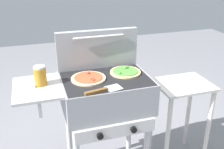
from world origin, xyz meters
The scene contains 7 objects.
grill centered at (-0.01, 0.00, 0.76)m, with size 0.96×0.53×0.90m.
grill_lid_open centered at (0.00, 0.21, 1.05)m, with size 0.63×0.09×0.30m.
pizza_pepperoni centered at (-0.12, 0.01, 0.91)m, with size 0.25×0.25×0.03m.
pizza_veggie centered at (0.17, 0.04, 0.91)m, with size 0.23×0.23×0.04m.
sauce_jar centered at (-0.45, 0.03, 0.97)m, with size 0.08×0.08×0.14m.
spatula centered at (-0.07, -0.20, 0.91)m, with size 0.27×0.11×0.02m.
prep_table centered at (0.66, 0.00, 0.54)m, with size 0.44×0.36×0.76m.
Camera 1 is at (-0.48, -1.69, 1.70)m, focal length 42.96 mm.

